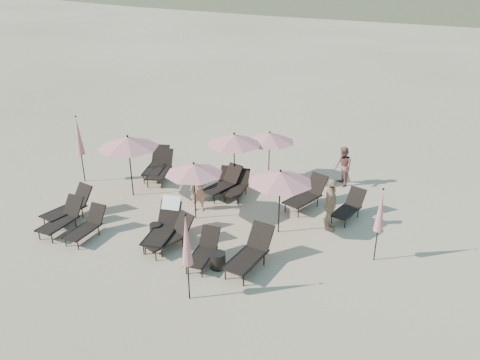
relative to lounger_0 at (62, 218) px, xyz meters
The scene contains 28 objects.
ground 4.51m from the lounger_0, ahead, with size 800.00×800.00×0.00m, color #D6BA8C.
lounger_0 is the anchor object (origin of this frame).
lounger_1 1.00m from the lounger_0, ahead, with size 0.68×1.56×0.88m.
lounger_2 3.41m from the lounger_0, 17.88° to the left, with size 1.10×1.98×1.17m.
lounger_3 3.76m from the lounger_0, 11.31° to the left, with size 1.05×1.72×0.93m.
lounger_4 5.01m from the lounger_0, ahead, with size 0.78×1.56×0.86m.
lounger_5 6.34m from the lounger_0, ahead, with size 0.81×1.88×1.06m.
lounger_6 4.80m from the lounger_0, 85.92° to the left, with size 1.27×1.95×1.05m.
lounger_7 5.06m from the lounger_0, 90.43° to the left, with size 1.29×1.98×1.06m.
lounger_8 6.16m from the lounger_0, 51.67° to the left, with size 0.85×1.62×0.88m.
lounger_9 5.76m from the lounger_0, 55.47° to the left, with size 1.01×1.83×1.00m.
lounger_10 8.23m from the lounger_0, 39.18° to the left, with size 1.16×1.92×1.04m.
lounger_11 9.42m from the lounger_0, 32.66° to the left, with size 0.88×1.63×0.89m.
lounger_12 0.80m from the lounger_0, 120.43° to the left, with size 0.90×1.83×1.01m.
lounger_13 5.85m from the lounger_0, 56.90° to the left, with size 0.88×1.56×0.85m.
umbrella_open_0 3.53m from the lounger_0, 84.67° to the left, with size 2.20×2.20×2.37m.
umbrella_open_1 4.49m from the lounger_0, 38.30° to the left, with size 1.91×1.91×2.06m.
umbrella_open_2 7.09m from the lounger_0, 26.49° to the left, with size 2.03×2.03×2.18m.
umbrella_open_3 6.56m from the lounger_0, 58.35° to the left, with size 2.09×2.09×2.25m.
umbrella_open_4 7.97m from the lounger_0, 56.89° to the left, with size 1.96×1.96×2.11m.
umbrella_closed_0 5.76m from the lounger_0, 10.84° to the right, with size 0.29×0.29×2.46m.
umbrella_closed_1 9.81m from the lounger_0, 17.30° to the left, with size 0.27×0.27×2.30m.
umbrella_closed_2 4.19m from the lounger_0, 124.99° to the left, with size 0.32×0.32×2.71m.
side_table_0 3.09m from the lounger_0, 19.31° to the left, with size 0.37×0.37×0.46m, color black.
side_table_1 5.50m from the lounger_0, ahead, with size 0.44×0.44×0.47m, color black.
beachgoer_a 4.49m from the lounger_0, 45.80° to the left, with size 0.57×0.37×1.56m, color tan.
beachgoer_b 10.30m from the lounger_0, 47.45° to the left, with size 0.76×0.59×1.56m, color #8C5448.
beachgoer_c 8.59m from the lounger_0, 28.12° to the left, with size 1.03×0.43×1.75m, color tan.
Camera 1 is at (6.68, -9.57, 7.62)m, focal length 35.00 mm.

